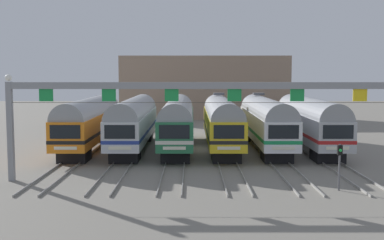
{
  "coord_description": "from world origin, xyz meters",
  "views": [
    {
      "loc": [
        -0.72,
        -45.3,
        7.03
      ],
      "look_at": [
        -0.48,
        3.26,
        2.42
      ],
      "focal_mm": 45.98,
      "sensor_mm": 36.0,
      "label": 1
    }
  ],
  "objects_px": {
    "commuter_train_orange": "(88,121)",
    "commuter_train_white": "(263,120)",
    "commuter_train_green": "(175,120)",
    "catenary_gantry": "(201,99)",
    "commuter_train_stainless": "(307,120)",
    "commuter_train_yellow": "(219,120)",
    "yard_signal_mast": "(337,158)",
    "commuter_train_silver": "(132,121)"
  },
  "relations": [
    {
      "from": "commuter_train_green",
      "to": "catenary_gantry",
      "type": "bearing_deg",
      "value": -81.43
    },
    {
      "from": "commuter_train_yellow",
      "to": "catenary_gantry",
      "type": "distance_m",
      "value": 13.91
    },
    {
      "from": "commuter_train_silver",
      "to": "catenary_gantry",
      "type": "distance_m",
      "value": 15.05
    },
    {
      "from": "catenary_gantry",
      "to": "commuter_train_stainless",
      "type": "bearing_deg",
      "value": 52.99
    },
    {
      "from": "commuter_train_silver",
      "to": "commuter_train_yellow",
      "type": "bearing_deg",
      "value": 0.03
    },
    {
      "from": "commuter_train_white",
      "to": "commuter_train_green",
      "type": "bearing_deg",
      "value": -179.97
    },
    {
      "from": "commuter_train_stainless",
      "to": "commuter_train_yellow",
      "type": "bearing_deg",
      "value": 179.97
    },
    {
      "from": "catenary_gantry",
      "to": "commuter_train_white",
      "type": "bearing_deg",
      "value": 65.67
    },
    {
      "from": "commuter_train_silver",
      "to": "commuter_train_green",
      "type": "height_order",
      "value": "same"
    },
    {
      "from": "commuter_train_stainless",
      "to": "commuter_train_orange",
      "type": "bearing_deg",
      "value": 180.0
    },
    {
      "from": "commuter_train_white",
      "to": "catenary_gantry",
      "type": "xyz_separation_m",
      "value": [
        -6.1,
        -13.5,
        2.66
      ]
    },
    {
      "from": "commuter_train_stainless",
      "to": "catenary_gantry",
      "type": "bearing_deg",
      "value": -127.01
    },
    {
      "from": "commuter_train_white",
      "to": "commuter_train_orange",
      "type": "bearing_deg",
      "value": -179.98
    },
    {
      "from": "commuter_train_white",
      "to": "commuter_train_stainless",
      "type": "distance_m",
      "value": 4.07
    },
    {
      "from": "commuter_train_orange",
      "to": "yard_signal_mast",
      "type": "height_order",
      "value": "commuter_train_orange"
    },
    {
      "from": "commuter_train_orange",
      "to": "commuter_train_stainless",
      "type": "height_order",
      "value": "same"
    },
    {
      "from": "yard_signal_mast",
      "to": "commuter_train_yellow",
      "type": "bearing_deg",
      "value": 110.61
    },
    {
      "from": "catenary_gantry",
      "to": "commuter_train_green",
      "type": "bearing_deg",
      "value": 98.57
    },
    {
      "from": "commuter_train_yellow",
      "to": "commuter_train_white",
      "type": "xyz_separation_m",
      "value": [
        4.07,
        0.0,
        0.0
      ]
    },
    {
      "from": "commuter_train_green",
      "to": "commuter_train_white",
      "type": "xyz_separation_m",
      "value": [
        8.14,
        0.0,
        0.0
      ]
    },
    {
      "from": "commuter_train_silver",
      "to": "commuter_train_yellow",
      "type": "distance_m",
      "value": 8.14
    },
    {
      "from": "commuter_train_orange",
      "to": "yard_signal_mast",
      "type": "xyz_separation_m",
      "value": [
        18.31,
        -16.23,
        -0.72
      ]
    },
    {
      "from": "commuter_train_white",
      "to": "commuter_train_stainless",
      "type": "height_order",
      "value": "commuter_train_white"
    },
    {
      "from": "commuter_train_white",
      "to": "yard_signal_mast",
      "type": "bearing_deg",
      "value": -82.86
    },
    {
      "from": "commuter_train_orange",
      "to": "commuter_train_yellow",
      "type": "distance_m",
      "value": 12.21
    },
    {
      "from": "commuter_train_yellow",
      "to": "commuter_train_stainless",
      "type": "relative_size",
      "value": 1.0
    },
    {
      "from": "commuter_train_silver",
      "to": "commuter_train_white",
      "type": "bearing_deg",
      "value": 0.02
    },
    {
      "from": "commuter_train_orange",
      "to": "commuter_train_green",
      "type": "bearing_deg",
      "value": 0.0
    },
    {
      "from": "commuter_train_green",
      "to": "commuter_train_white",
      "type": "relative_size",
      "value": 1.0
    },
    {
      "from": "commuter_train_orange",
      "to": "commuter_train_white",
      "type": "relative_size",
      "value": 1.0
    },
    {
      "from": "commuter_train_white",
      "to": "commuter_train_stainless",
      "type": "relative_size",
      "value": 1.0
    },
    {
      "from": "commuter_train_white",
      "to": "commuter_train_stainless",
      "type": "xyz_separation_m",
      "value": [
        4.07,
        -0.0,
        -0.0
      ]
    },
    {
      "from": "commuter_train_green",
      "to": "catenary_gantry",
      "type": "distance_m",
      "value": 13.9
    },
    {
      "from": "commuter_train_green",
      "to": "commuter_train_white",
      "type": "bearing_deg",
      "value": 0.03
    },
    {
      "from": "commuter_train_orange",
      "to": "commuter_train_green",
      "type": "height_order",
      "value": "same"
    },
    {
      "from": "commuter_train_white",
      "to": "yard_signal_mast",
      "type": "height_order",
      "value": "commuter_train_white"
    },
    {
      "from": "commuter_train_silver",
      "to": "commuter_train_white",
      "type": "xyz_separation_m",
      "value": [
        12.21,
        0.0,
        0.0
      ]
    },
    {
      "from": "commuter_train_green",
      "to": "commuter_train_yellow",
      "type": "relative_size",
      "value": 1.0
    },
    {
      "from": "commuter_train_yellow",
      "to": "catenary_gantry",
      "type": "bearing_deg",
      "value": -98.57
    },
    {
      "from": "commuter_train_orange",
      "to": "commuter_train_white",
      "type": "bearing_deg",
      "value": 0.02
    },
    {
      "from": "catenary_gantry",
      "to": "yard_signal_mast",
      "type": "distance_m",
      "value": 9.23
    },
    {
      "from": "catenary_gantry",
      "to": "yard_signal_mast",
      "type": "bearing_deg",
      "value": -18.57
    }
  ]
}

